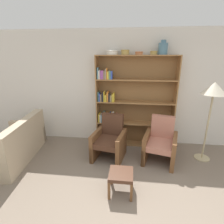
{
  "coord_description": "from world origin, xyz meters",
  "views": [
    {
      "loc": [
        -0.12,
        -1.78,
        2.17
      ],
      "look_at": [
        -0.56,
        1.92,
        0.95
      ],
      "focal_mm": 28.0,
      "sensor_mm": 36.0,
      "label": 1
    }
  ],
  "objects_px": {
    "bowl_terracotta": "(139,53)",
    "armchair_leather": "(110,140)",
    "bookshelf": "(128,104)",
    "couch": "(14,146)",
    "bowl_cream": "(125,52)",
    "footstool": "(121,176)",
    "vase_tall": "(163,48)",
    "bowl_olive": "(112,52)",
    "bowl_brass": "(154,53)",
    "armchair_cushioned": "(160,143)",
    "floor_lamp": "(214,92)"
  },
  "relations": [
    {
      "from": "vase_tall",
      "to": "floor_lamp",
      "type": "bearing_deg",
      "value": -27.65
    },
    {
      "from": "bowl_brass",
      "to": "couch",
      "type": "distance_m",
      "value": 3.64
    },
    {
      "from": "bowl_brass",
      "to": "armchair_cushioned",
      "type": "xyz_separation_m",
      "value": [
        0.2,
        -0.67,
        -1.82
      ]
    },
    {
      "from": "footstool",
      "to": "armchair_leather",
      "type": "bearing_deg",
      "value": 107.04
    },
    {
      "from": "couch",
      "to": "floor_lamp",
      "type": "height_order",
      "value": "floor_lamp"
    },
    {
      "from": "bowl_olive",
      "to": "bowl_terracotta",
      "type": "height_order",
      "value": "bowl_olive"
    },
    {
      "from": "bowl_terracotta",
      "to": "armchair_leather",
      "type": "bearing_deg",
      "value": -130.53
    },
    {
      "from": "bowl_terracotta",
      "to": "floor_lamp",
      "type": "xyz_separation_m",
      "value": [
        1.46,
        -0.5,
        -0.74
      ]
    },
    {
      "from": "couch",
      "to": "footstool",
      "type": "height_order",
      "value": "couch"
    },
    {
      "from": "couch",
      "to": "footstool",
      "type": "distance_m",
      "value": 2.48
    },
    {
      "from": "bowl_olive",
      "to": "footstool",
      "type": "bearing_deg",
      "value": -78.65
    },
    {
      "from": "couch",
      "to": "bowl_cream",
      "type": "bearing_deg",
      "value": -72.86
    },
    {
      "from": "vase_tall",
      "to": "floor_lamp",
      "type": "relative_size",
      "value": 0.18
    },
    {
      "from": "vase_tall",
      "to": "couch",
      "type": "bearing_deg",
      "value": -162.48
    },
    {
      "from": "bowl_olive",
      "to": "bowl_cream",
      "type": "xyz_separation_m",
      "value": [
        0.29,
        0.0,
        0.01
      ]
    },
    {
      "from": "vase_tall",
      "to": "couch",
      "type": "relative_size",
      "value": 0.17
    },
    {
      "from": "bowl_olive",
      "to": "armchair_leather",
      "type": "distance_m",
      "value": 1.94
    },
    {
      "from": "bookshelf",
      "to": "armchair_cushioned",
      "type": "xyz_separation_m",
      "value": [
        0.71,
        -0.69,
        -0.64
      ]
    },
    {
      "from": "vase_tall",
      "to": "bowl_cream",
      "type": "bearing_deg",
      "value": 180.0
    },
    {
      "from": "bookshelf",
      "to": "armchair_cushioned",
      "type": "height_order",
      "value": "bookshelf"
    },
    {
      "from": "bookshelf",
      "to": "bowl_terracotta",
      "type": "bearing_deg",
      "value": -6.84
    },
    {
      "from": "bookshelf",
      "to": "vase_tall",
      "type": "height_order",
      "value": "vase_tall"
    },
    {
      "from": "bowl_cream",
      "to": "floor_lamp",
      "type": "height_order",
      "value": "bowl_cream"
    },
    {
      "from": "bowl_olive",
      "to": "couch",
      "type": "xyz_separation_m",
      "value": [
        -2.03,
        -0.99,
        -1.92
      ]
    },
    {
      "from": "bookshelf",
      "to": "armchair_leather",
      "type": "distance_m",
      "value": 1.01
    },
    {
      "from": "couch",
      "to": "bookshelf",
      "type": "bearing_deg",
      "value": -73.26
    },
    {
      "from": "bowl_cream",
      "to": "armchair_leather",
      "type": "bearing_deg",
      "value": -111.81
    },
    {
      "from": "vase_tall",
      "to": "armchair_leather",
      "type": "bearing_deg",
      "value": -148.2
    },
    {
      "from": "bowl_olive",
      "to": "couch",
      "type": "distance_m",
      "value": 2.96
    },
    {
      "from": "vase_tall",
      "to": "footstool",
      "type": "distance_m",
      "value": 2.73
    },
    {
      "from": "bowl_olive",
      "to": "vase_tall",
      "type": "relative_size",
      "value": 0.94
    },
    {
      "from": "bowl_cream",
      "to": "floor_lamp",
      "type": "relative_size",
      "value": 0.12
    },
    {
      "from": "floor_lamp",
      "to": "couch",
      "type": "bearing_deg",
      "value": -173.25
    },
    {
      "from": "bowl_terracotta",
      "to": "bowl_brass",
      "type": "distance_m",
      "value": 0.31
    },
    {
      "from": "couch",
      "to": "armchair_cushioned",
      "type": "height_order",
      "value": "armchair_cushioned"
    },
    {
      "from": "couch",
      "to": "armchair_leather",
      "type": "distance_m",
      "value": 2.08
    },
    {
      "from": "bookshelf",
      "to": "couch",
      "type": "relative_size",
      "value": 1.25
    },
    {
      "from": "bowl_terracotta",
      "to": "bowl_brass",
      "type": "relative_size",
      "value": 1.07
    },
    {
      "from": "bookshelf",
      "to": "floor_lamp",
      "type": "xyz_separation_m",
      "value": [
        1.66,
        -0.53,
        0.44
      ]
    },
    {
      "from": "bowl_terracotta",
      "to": "vase_tall",
      "type": "xyz_separation_m",
      "value": [
        0.5,
        -0.0,
        0.09
      ]
    },
    {
      "from": "armchair_cushioned",
      "to": "footstool",
      "type": "bearing_deg",
      "value": 68.32
    },
    {
      "from": "bowl_olive",
      "to": "vase_tall",
      "type": "distance_m",
      "value": 1.1
    },
    {
      "from": "couch",
      "to": "footstool",
      "type": "relative_size",
      "value": 4.51
    },
    {
      "from": "bowl_brass",
      "to": "footstool",
      "type": "bearing_deg",
      "value": -108.16
    },
    {
      "from": "vase_tall",
      "to": "armchair_leather",
      "type": "xyz_separation_m",
      "value": [
        -1.07,
        -0.67,
        -1.9
      ]
    },
    {
      "from": "armchair_leather",
      "to": "bowl_terracotta",
      "type": "bearing_deg",
      "value": -119.98
    },
    {
      "from": "vase_tall",
      "to": "armchair_leather",
      "type": "height_order",
      "value": "vase_tall"
    },
    {
      "from": "bookshelf",
      "to": "couch",
      "type": "distance_m",
      "value": 2.72
    },
    {
      "from": "bowl_cream",
      "to": "footstool",
      "type": "distance_m",
      "value": 2.58
    },
    {
      "from": "bowl_terracotta",
      "to": "armchair_leather",
      "type": "distance_m",
      "value": 2.01
    }
  ]
}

